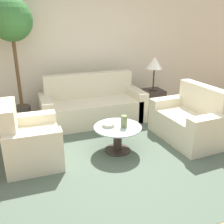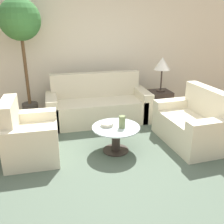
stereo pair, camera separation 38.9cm
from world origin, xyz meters
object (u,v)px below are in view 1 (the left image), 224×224
(potted_plant, at_px, (12,29))
(vase, at_px, (124,122))
(sofa_main, at_px, (93,107))
(coffee_table, at_px, (118,135))
(bowl, at_px, (108,125))
(loveseat, at_px, (190,122))
(table_lamp, at_px, (155,64))
(armchair, at_px, (29,143))

(potted_plant, xyz_separation_m, vase, (1.40, -1.62, -1.26))
(sofa_main, distance_m, vase, 1.38)
(coffee_table, relative_size, bowl, 3.82)
(sofa_main, height_order, coffee_table, sofa_main)
(sofa_main, distance_m, potted_plant, 1.97)
(coffee_table, bearing_deg, loveseat, -0.40)
(loveseat, relative_size, table_lamp, 1.84)
(sofa_main, height_order, armchair, sofa_main)
(sofa_main, relative_size, potted_plant, 0.87)
(vase, bearing_deg, armchair, 171.81)
(potted_plant, bearing_deg, sofa_main, -11.08)
(armchair, height_order, bowl, armchair)
(sofa_main, xyz_separation_m, table_lamp, (1.28, -0.09, 0.78))
(sofa_main, bearing_deg, coffee_table, -88.89)
(sofa_main, bearing_deg, vase, -85.71)
(loveseat, distance_m, bowl, 1.44)
(sofa_main, relative_size, table_lamp, 2.90)
(potted_plant, relative_size, vase, 12.26)
(bowl, bearing_deg, armchair, 176.23)
(vase, bearing_deg, table_lamp, 47.27)
(armchair, distance_m, potted_plant, 2.04)
(armchair, xyz_separation_m, potted_plant, (-0.05, 1.42, 1.46))
(loveseat, relative_size, vase, 6.76)
(coffee_table, relative_size, potted_plant, 0.32)
(armchair, relative_size, bowl, 4.80)
(table_lamp, bearing_deg, potted_plant, 172.45)
(loveseat, xyz_separation_m, potted_plant, (-2.62, 1.57, 1.46))
(sofa_main, bearing_deg, loveseat, -44.80)
(coffee_table, xyz_separation_m, potted_plant, (-1.33, 1.56, 1.49))
(potted_plant, bearing_deg, loveseat, -30.87)
(coffee_table, distance_m, table_lamp, 1.93)
(coffee_table, distance_m, vase, 0.25)
(table_lamp, bearing_deg, sofa_main, 176.10)
(sofa_main, height_order, vase, sofa_main)
(loveseat, bearing_deg, sofa_main, -137.84)
(sofa_main, distance_m, coffee_table, 1.31)
(table_lamp, bearing_deg, vase, -132.73)
(coffee_table, bearing_deg, armchair, 173.81)
(sofa_main, height_order, table_lamp, table_lamp)
(potted_plant, bearing_deg, coffee_table, -49.61)
(bowl, bearing_deg, sofa_main, 85.17)
(loveseat, height_order, bowl, loveseat)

